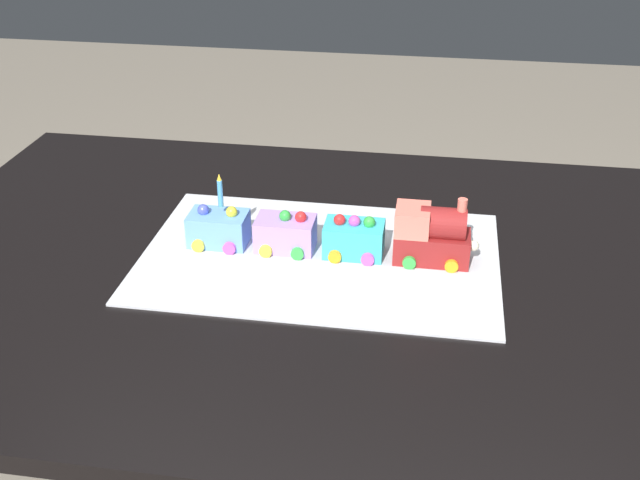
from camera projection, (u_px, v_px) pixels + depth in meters
dining_table at (298, 314)px, 1.36m from camera, size 1.40×1.00×0.74m
cake_board at (320, 257)px, 1.32m from camera, size 0.60×0.40×0.00m
cake_locomotive at (432, 235)px, 1.29m from camera, size 0.14×0.08×0.12m
cake_car_tanker_turquoise at (354, 238)px, 1.31m from camera, size 0.10×0.08×0.07m
cake_car_gondola_lavender at (286, 233)px, 1.33m from camera, size 0.10×0.08×0.07m
cake_car_hopper_sky_blue at (219, 228)px, 1.35m from camera, size 0.10×0.08×0.07m
birthday_candle at (220, 191)px, 1.31m from camera, size 0.01×0.01×0.06m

